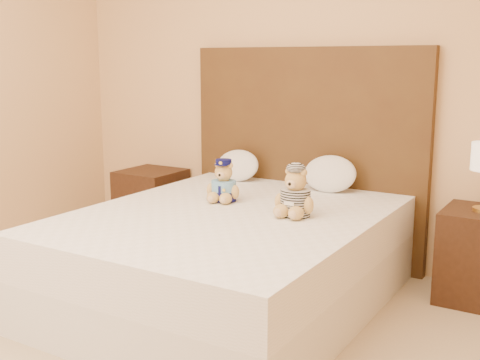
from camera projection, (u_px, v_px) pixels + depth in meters
name	position (u px, v px, depth m)	size (l,w,h in m)	color
bed	(230.00, 258.00, 3.51)	(1.60, 2.00, 0.55)	white
headboard	(306.00, 155.00, 4.26)	(1.75, 0.08, 1.50)	#493116
nightstand_left	(152.00, 204.00, 4.82)	(0.45, 0.45, 0.55)	#361E11
teddy_police	(224.00, 181.00, 3.71)	(0.22, 0.21, 0.26)	#BC8949
teddy_prisoner	(295.00, 192.00, 3.35)	(0.25, 0.24, 0.28)	#BC8949
pillow_left	(238.00, 164.00, 4.36)	(0.34, 0.22, 0.24)	white
pillow_right	(330.00, 172.00, 3.99)	(0.37, 0.24, 0.26)	white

